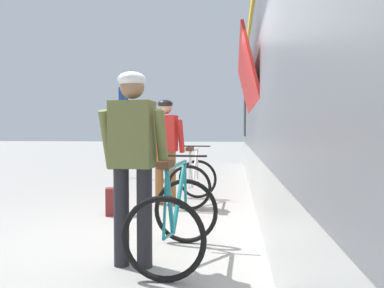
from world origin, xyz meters
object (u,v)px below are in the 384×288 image
(bicycle_near_teal, at_px, (176,218))
(backpack_on_platform, at_px, (115,201))
(cyclist_far_in_red, at_px, (165,142))
(platform_sign_post, at_px, (124,117))
(cyclist_near_in_olive, at_px, (133,151))
(bicycle_far_white, at_px, (194,180))

(bicycle_near_teal, bearing_deg, backpack_on_platform, 125.38)
(backpack_on_platform, bearing_deg, cyclist_far_in_red, 36.07)
(cyclist_far_in_red, bearing_deg, platform_sign_post, 118.56)
(cyclist_near_in_olive, distance_m, bicycle_near_teal, 0.77)
(platform_sign_post, bearing_deg, bicycle_near_teal, -67.49)
(cyclist_near_in_olive, height_order, bicycle_far_white, cyclist_near_in_olive)
(platform_sign_post, bearing_deg, cyclist_far_in_red, -61.44)
(cyclist_far_in_red, height_order, platform_sign_post, platform_sign_post)
(backpack_on_platform, bearing_deg, bicycle_far_white, 23.73)
(cyclist_near_in_olive, xyz_separation_m, backpack_on_platform, (-0.83, 1.87, -0.85))
(cyclist_far_in_red, height_order, backpack_on_platform, cyclist_far_in_red)
(platform_sign_post, bearing_deg, cyclist_near_in_olive, -71.21)
(bicycle_near_teal, bearing_deg, platform_sign_post, 112.51)
(bicycle_near_teal, bearing_deg, cyclist_far_in_red, 103.64)
(cyclist_far_in_red, relative_size, bicycle_near_teal, 1.61)
(backpack_on_platform, distance_m, platform_sign_post, 4.52)
(bicycle_far_white, bearing_deg, platform_sign_post, 125.41)
(cyclist_near_in_olive, relative_size, backpack_on_platform, 4.40)
(cyclist_far_in_red, distance_m, bicycle_far_white, 0.81)
(cyclist_far_in_red, distance_m, platform_sign_post, 3.80)
(bicycle_near_teal, height_order, platform_sign_post, platform_sign_post)
(cyclist_near_in_olive, bearing_deg, platform_sign_post, 108.79)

